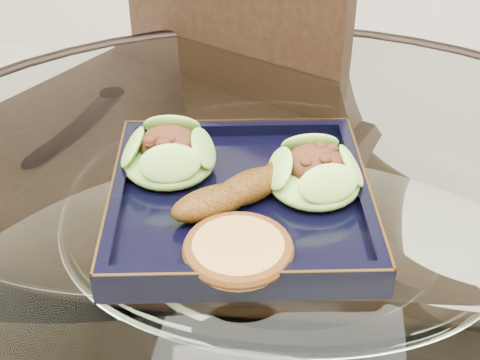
# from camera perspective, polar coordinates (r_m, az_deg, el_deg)

# --- Properties ---
(dining_table) EXTENTS (1.13, 1.13, 0.77)m
(dining_table) POSITION_cam_1_polar(r_m,az_deg,el_deg) (0.79, 3.16, -14.24)
(dining_table) COLOR white
(dining_table) RESTS_ON ground
(dining_chair) EXTENTS (0.56, 0.56, 0.98)m
(dining_chair) POSITION_cam_1_polar(r_m,az_deg,el_deg) (1.11, -4.16, -0.87)
(dining_chair) COLOR black
(dining_chair) RESTS_ON ground
(navy_plate) EXTENTS (0.32, 0.32, 0.02)m
(navy_plate) POSITION_cam_1_polar(r_m,az_deg,el_deg) (0.71, -0.00, -1.98)
(navy_plate) COLOR black
(navy_plate) RESTS_ON dining_table
(lettuce_wrap_left) EXTENTS (0.12, 0.12, 0.04)m
(lettuce_wrap_left) POSITION_cam_1_polar(r_m,az_deg,el_deg) (0.74, -6.10, 1.98)
(lettuce_wrap_left) COLOR #559A2C
(lettuce_wrap_left) RESTS_ON navy_plate
(lettuce_wrap_right) EXTENTS (0.11, 0.11, 0.04)m
(lettuce_wrap_right) POSITION_cam_1_polar(r_m,az_deg,el_deg) (0.71, 6.38, 0.33)
(lettuce_wrap_right) COLOR #6EA42F
(lettuce_wrap_right) RESTS_ON navy_plate
(roasted_plantain) EXTENTS (0.15, 0.15, 0.03)m
(roasted_plantain) POSITION_cam_1_polar(r_m,az_deg,el_deg) (0.69, 0.80, -0.59)
(roasted_plantain) COLOR #62350A
(roasted_plantain) RESTS_ON navy_plate
(crumb_patty) EXTENTS (0.11, 0.11, 0.02)m
(crumb_patty) POSITION_cam_1_polar(r_m,az_deg,el_deg) (0.62, -0.15, -6.06)
(crumb_patty) COLOR gold
(crumb_patty) RESTS_ON navy_plate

